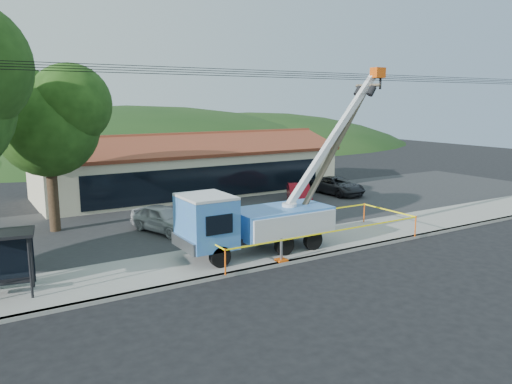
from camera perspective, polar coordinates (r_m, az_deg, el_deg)
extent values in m
plane|color=black|center=(20.02, 5.56, -10.16)|extent=(120.00, 120.00, 0.00)
cube|color=#A09D95|center=(21.61, 2.19, -8.35)|extent=(60.00, 0.25, 0.15)
cube|color=#A09D95|center=(23.13, -0.43, -7.06)|extent=(60.00, 4.00, 0.15)
cube|color=#28282B|center=(30.04, -8.32, -3.13)|extent=(60.00, 12.00, 0.10)
cube|color=beige|center=(38.52, -7.60, 2.36)|extent=(22.00, 8.00, 3.40)
cube|color=black|center=(34.96, -4.92, 1.15)|extent=(18.04, 0.08, 2.21)
cube|color=brown|center=(36.46, -6.40, 5.42)|extent=(22.50, 4.53, 1.52)
cube|color=brown|center=(40.11, -8.84, 5.81)|extent=(22.50, 4.53, 1.52)
cube|color=brown|center=(38.23, -7.70, 6.60)|extent=(22.50, 0.30, 0.25)
cylinder|color=#332316|center=(28.69, -22.19, -0.27)|extent=(0.56, 0.56, 4.18)
sphere|color=#18360E|center=(28.30, -22.69, 6.93)|extent=(5.25, 5.25, 5.25)
sphere|color=#18360E|center=(28.82, -25.12, 8.70)|extent=(4.20, 4.20, 4.20)
sphere|color=#18360E|center=(27.76, -20.46, 9.39)|extent=(4.20, 4.20, 4.20)
ellipsoid|color=#183814|center=(73.45, -14.39, 4.57)|extent=(89.60, 64.00, 32.00)
ellipsoid|color=#183814|center=(81.54, -0.79, 5.44)|extent=(72.80, 52.00, 26.00)
cylinder|color=black|center=(21.33, 0.82, 13.03)|extent=(60.00, 0.02, 0.02)
cylinder|color=black|center=(21.76, 0.10, 13.29)|extent=(60.00, 0.02, 0.02)
cylinder|color=black|center=(22.19, -0.60, 13.55)|extent=(60.00, 0.02, 0.02)
cylinder|color=black|center=(22.54, -1.13, 13.80)|extent=(60.00, 0.02, 0.02)
cylinder|color=black|center=(21.02, -4.13, -7.37)|extent=(0.91, 0.30, 0.91)
cylinder|color=black|center=(22.86, -6.60, -5.95)|extent=(0.91, 0.30, 0.91)
cylinder|color=black|center=(22.62, 3.25, -6.07)|extent=(0.91, 0.30, 0.91)
cylinder|color=black|center=(24.34, 0.39, -4.87)|extent=(0.91, 0.30, 0.91)
cylinder|color=black|center=(23.55, 6.52, -5.46)|extent=(0.91, 0.30, 0.91)
cylinder|color=black|center=(25.20, 3.54, -4.35)|extent=(0.91, 0.30, 0.91)
cube|color=black|center=(23.08, 0.49, -5.06)|extent=(6.70, 1.02, 0.25)
cube|color=#3D75D9|center=(21.55, -5.72, -3.44)|extent=(2.03, 2.44, 2.13)
cube|color=silver|center=(21.31, -5.77, -0.52)|extent=(2.03, 2.44, 0.12)
cube|color=black|center=(21.13, -8.09, -3.35)|extent=(0.08, 1.83, 0.91)
cube|color=gray|center=(21.34, -8.27, -5.90)|extent=(0.15, 2.34, 0.51)
cube|color=#3D75D9|center=(23.52, 2.81, -3.24)|extent=(4.67, 2.44, 1.22)
cylinder|color=silver|center=(23.70, 3.84, -2.02)|extent=(0.71, 0.71, 0.61)
cube|color=silver|center=(24.80, 8.85, 6.28)|extent=(5.39, 0.28, 6.39)
cube|color=gray|center=(24.98, 9.41, 6.88)|extent=(3.24, 0.18, 3.84)
cube|color=#EE540C|center=(26.37, 13.75, 13.10)|extent=(0.61, 0.51, 0.51)
cube|color=#EE540C|center=(21.89, 2.90, -7.77)|extent=(0.46, 0.46, 0.08)
cube|color=#EE540C|center=(26.06, 3.43, -4.80)|extent=(0.46, 0.46, 0.08)
cylinder|color=brown|center=(24.82, 8.43, 3.94)|extent=(5.74, 0.30, 8.41)
cube|color=brown|center=(26.24, 12.66, 11.82)|extent=(0.15, 1.66, 0.15)
cylinder|color=black|center=(26.44, 11.63, 11.24)|extent=(0.53, 0.33, 0.57)
cylinder|color=black|center=(25.77, 13.05, 11.22)|extent=(0.53, 0.33, 0.57)
cylinder|color=black|center=(19.33, -24.40, -7.89)|extent=(0.11, 0.11, 2.23)
cylinder|color=black|center=(20.39, -24.26, -6.95)|extent=(0.11, 0.11, 2.23)
cube|color=black|center=(20.52, -27.13, -7.07)|extent=(2.21, 0.43, 1.86)
cube|color=black|center=(20.13, -27.14, -9.21)|extent=(2.08, 0.71, 0.07)
cylinder|color=#EE540C|center=(20.01, -3.53, -8.02)|extent=(0.07, 0.07, 1.09)
cylinder|color=#EE540C|center=(26.72, 17.75, -3.79)|extent=(0.07, 0.07, 1.09)
cylinder|color=#EE540C|center=(29.20, 12.26, -2.35)|extent=(0.07, 0.07, 1.09)
cylinder|color=#EE540C|center=(23.22, -7.85, -5.49)|extent=(0.07, 0.07, 1.09)
cube|color=yellow|center=(22.83, 8.73, -4.51)|extent=(10.95, 0.01, 0.07)
cube|color=yellow|center=(27.82, 14.93, -2.06)|extent=(0.01, 3.71, 0.07)
cube|color=yellow|center=(25.69, 3.39, -2.74)|extent=(10.95, 0.01, 0.07)
cube|color=yellow|center=(21.46, -5.88, -5.41)|extent=(0.01, 3.71, 0.07)
imported|color=#ABADB2|center=(27.31, -10.43, -4.67)|extent=(2.94, 4.53, 1.43)
imported|color=maroon|center=(34.31, 4.91, -1.45)|extent=(3.27, 4.20, 1.33)
imported|color=#212327|center=(37.99, 9.18, -0.39)|extent=(2.36, 4.77, 1.30)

